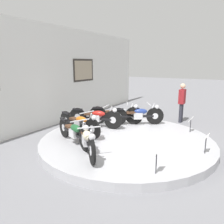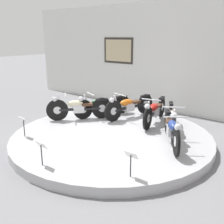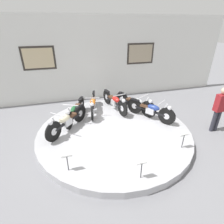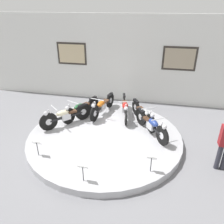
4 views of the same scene
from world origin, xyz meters
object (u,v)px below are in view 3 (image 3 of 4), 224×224
at_px(visitor_standing, 220,107).
at_px(info_placard_front_left, 67,159).
at_px(motorcycle_green, 75,111).
at_px(motorcycle_blue, 151,109).
at_px(motorcycle_red, 115,101).
at_px(motorcycle_orange, 93,104).
at_px(info_placard_front_centre, 142,166).
at_px(info_placard_front_right, 184,137).
at_px(motorcycle_silver, 135,103).
at_px(motorcycle_cream, 67,120).

bearing_deg(visitor_standing, info_placard_front_left, -171.45).
xyz_separation_m(motorcycle_green, info_placard_front_left, (-0.43, -2.54, -0.00)).
bearing_deg(motorcycle_green, motorcycle_blue, -14.34).
xyz_separation_m(motorcycle_red, visitor_standing, (3.06, -2.19, 0.31)).
relative_size(motorcycle_orange, motorcycle_blue, 1.17).
bearing_deg(info_placard_front_centre, info_placard_front_right, 23.40).
bearing_deg(motorcycle_silver, info_placard_front_centre, -110.22).
xyz_separation_m(motorcycle_cream, info_placard_front_left, (-0.09, -1.85, -0.02)).
height_order(motorcycle_red, info_placard_front_centre, motorcycle_red).
xyz_separation_m(motorcycle_red, info_placard_front_left, (-2.07, -2.96, -0.02)).
xyz_separation_m(motorcycle_blue, info_placard_front_right, (0.10, -1.84, -0.02)).
height_order(motorcycle_green, info_placard_front_left, motorcycle_green).
xyz_separation_m(motorcycle_orange, info_placard_front_centre, (0.45, -3.66, -0.02)).
relative_size(info_placard_front_centre, info_placard_front_right, 1.00).
height_order(motorcycle_green, info_placard_front_right, motorcycle_green).
bearing_deg(motorcycle_silver, info_placard_front_right, -80.51).
bearing_deg(motorcycle_silver, info_placard_front_left, -137.91).
bearing_deg(motorcycle_blue, motorcycle_green, 165.66).
xyz_separation_m(motorcycle_silver, visitor_standing, (2.32, -1.77, 0.31)).
xyz_separation_m(info_placard_front_left, info_placard_front_right, (3.24, 0.00, 0.00)).
relative_size(motorcycle_red, motorcycle_blue, 1.18).
height_order(motorcycle_silver, info_placard_front_left, motorcycle_silver).
distance_m(info_placard_front_left, visitor_standing, 5.20).
xyz_separation_m(motorcycle_green, visitor_standing, (4.71, -1.77, 0.33)).
relative_size(motorcycle_orange, motorcycle_red, 0.99).
bearing_deg(motorcycle_red, motorcycle_green, -165.58).
height_order(motorcycle_green, motorcycle_red, motorcycle_red).
bearing_deg(motorcycle_blue, info_placard_front_centre, -120.93).
bearing_deg(info_placard_front_right, motorcycle_silver, 99.49).
relative_size(motorcycle_red, motorcycle_silver, 1.10).
height_order(motorcycle_silver, info_placard_front_right, motorcycle_silver).
distance_m(motorcycle_cream, info_placard_front_centre, 2.97).
height_order(motorcycle_green, info_placard_front_centre, motorcycle_green).
height_order(motorcycle_green, motorcycle_orange, motorcycle_orange).
bearing_deg(motorcycle_red, motorcycle_blue, -46.16).
xyz_separation_m(info_placard_front_centre, info_placard_front_right, (1.62, 0.70, 0.00)).
bearing_deg(info_placard_front_left, motorcycle_red, 55.02).
bearing_deg(motorcycle_blue, motorcycle_orange, 150.53).
xyz_separation_m(motorcycle_blue, info_placard_front_left, (-3.14, -1.84, -0.02)).
height_order(motorcycle_red, info_placard_front_left, motorcycle_red).
distance_m(motorcycle_silver, info_placard_front_right, 2.58).
height_order(motorcycle_orange, visitor_standing, visitor_standing).
distance_m(motorcycle_orange, motorcycle_blue, 2.27).
bearing_deg(motorcycle_orange, motorcycle_blue, -29.47).
bearing_deg(motorcycle_orange, motorcycle_green, -150.31).
bearing_deg(motorcycle_red, info_placard_front_centre, -97.03).
bearing_deg(info_placard_front_centre, info_placard_front_left, 156.60).
bearing_deg(motorcycle_green, info_placard_front_right, -42.05).
relative_size(motorcycle_silver, motorcycle_blue, 1.07).
xyz_separation_m(motorcycle_orange, motorcycle_red, (0.90, 0.00, 0.00)).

